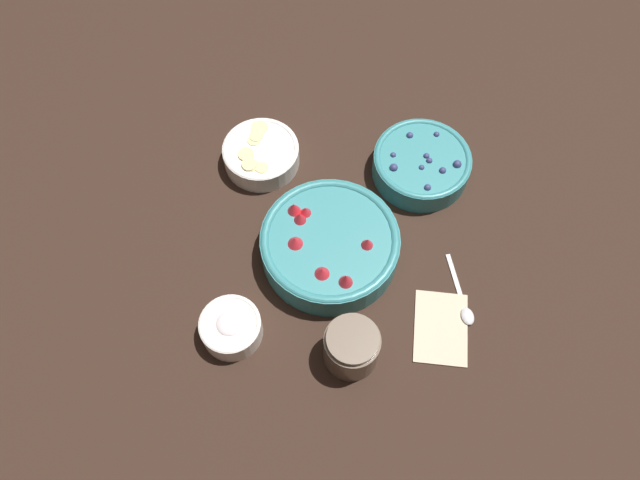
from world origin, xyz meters
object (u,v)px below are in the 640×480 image
object	(u,v)px
bowl_cream	(231,327)
bowl_bananas	(261,153)
bowl_strawberries	(330,244)
jar_chocolate	(351,348)
bowl_blueberries	(422,163)

from	to	relation	value
bowl_cream	bowl_bananas	bearing A→B (deg)	-1.16
bowl_bananas	bowl_strawberries	bearing A→B (deg)	-142.75
bowl_cream	jar_chocolate	distance (m)	0.20
bowl_blueberries	jar_chocolate	size ratio (longest dim) A/B	2.03
bowl_strawberries	bowl_blueberries	xyz separation A→B (m)	(0.19, -0.16, -0.01)
bowl_bananas	bowl_cream	xyz separation A→B (m)	(-0.35, 0.01, 0.00)
bowl_blueberries	bowl_cream	distance (m)	0.47
bowl_strawberries	bowl_cream	distance (m)	0.22
bowl_strawberries	jar_chocolate	size ratio (longest dim) A/B	2.69
jar_chocolate	bowl_bananas	bearing A→B (deg)	27.22
bowl_strawberries	bowl_bananas	world-z (taller)	bowl_strawberries
bowl_blueberries	bowl_bananas	xyz separation A→B (m)	(0.00, 0.31, -0.00)
bowl_blueberries	bowl_cream	bearing A→B (deg)	138.17
bowl_bananas	jar_chocolate	world-z (taller)	jar_chocolate
bowl_strawberries	bowl_cream	bearing A→B (deg)	136.74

